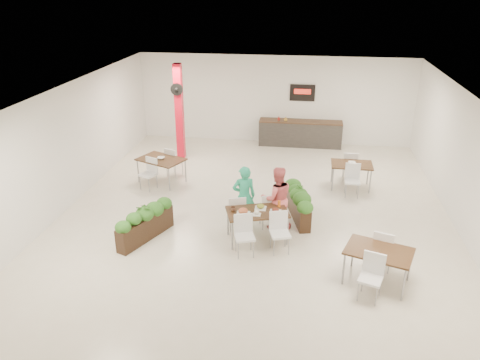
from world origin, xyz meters
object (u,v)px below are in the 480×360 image
diner_man (244,197)px  diner_woman (277,198)px  side_table_c (378,255)px  planter_right (298,201)px  side_table_a (161,162)px  side_table_b (351,168)px  red_column (179,111)px  main_table (257,216)px  planter_left (145,220)px  service_counter (300,133)px

diner_man → diner_woman: diner_woman is taller
side_table_c → planter_right: bearing=141.4°
side_table_a → side_table_b: same height
planter_right → red_column: bearing=136.5°
main_table → side_table_a: same height
diner_man → planter_left: bearing=6.3°
diner_man → diner_woman: bearing=162.3°
service_counter → side_table_b: (1.58, -3.62, 0.14)m
diner_woman → side_table_c: size_ratio=0.96×
diner_woman → side_table_a: (-3.62, 2.34, -0.16)m
side_table_a → side_table_c: same height
service_counter → main_table: size_ratio=1.57×
main_table → planter_right: 1.57m
planter_right → service_counter: bearing=91.2°
diner_woman → planter_right: (0.52, 0.60, -0.32)m
red_column → main_table: red_column is taller
diner_man → side_table_a: (-2.82, 2.34, -0.15)m
side_table_a → main_table: bearing=-19.5°
red_column → side_table_b: (5.58, -1.76, -1.01)m
red_column → main_table: (3.19, -5.16, -1.01)m
planter_left → planter_right: planter_left is taller
diner_woman → planter_right: size_ratio=0.93×
side_table_a → side_table_c: bearing=-13.2°
red_column → planter_left: red_column is taller
diner_woman → side_table_a: bearing=-50.5°
main_table → side_table_a: bearing=137.0°
red_column → side_table_a: (-0.02, -2.17, -1.00)m
red_column → side_table_b: 5.93m
main_table → planter_left: 2.61m
side_table_c → main_table: bearing=171.5°
diner_man → diner_woman: size_ratio=0.98×
service_counter → planter_right: size_ratio=1.73×
service_counter → planter_left: service_counter is taller
diner_woman → planter_left: diner_woman is taller
service_counter → side_table_a: bearing=-134.9°
main_table → side_table_c: (2.57, -1.33, -0.00)m
red_column → planter_left: bearing=-83.7°
diner_man → side_table_c: size_ratio=0.95×
diner_woman → planter_left: (-3.00, -0.98, -0.31)m
planter_right → side_table_b: 2.60m
diner_woman → side_table_a: diner_woman is taller
diner_man → planter_left: (-2.20, -0.98, -0.30)m
diner_woman → side_table_b: bearing=-143.5°
side_table_b → red_column: bearing=162.9°
planter_left → diner_man: bearing=24.0°
red_column → diner_man: red_column is taller
service_counter → side_table_b: bearing=-66.4°
side_table_a → service_counter: bearing=68.6°
diner_woman → side_table_c: (2.17, -1.99, -0.17)m
diner_woman → side_table_b: size_ratio=0.99×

